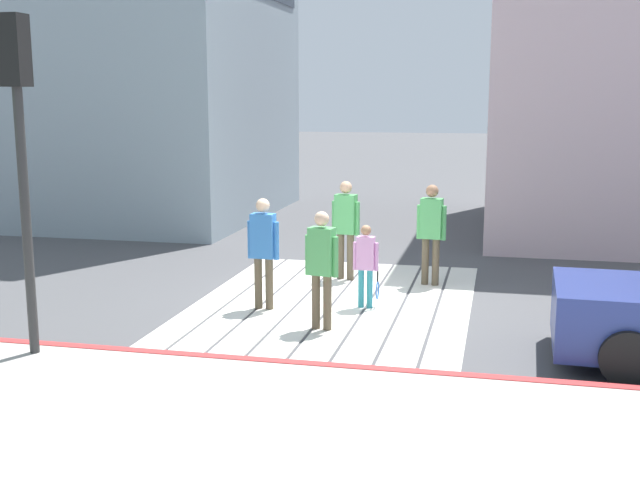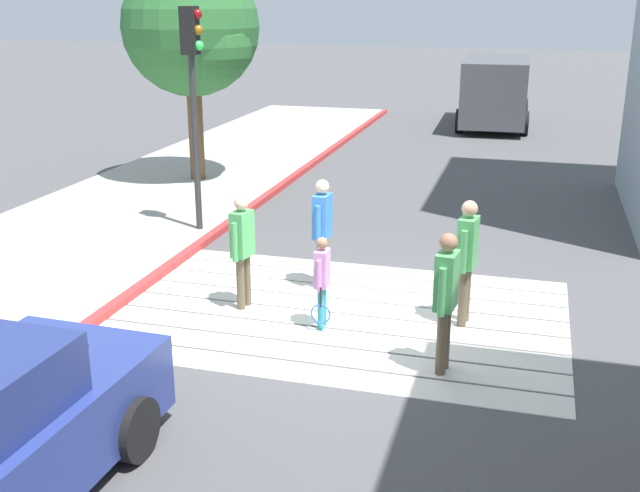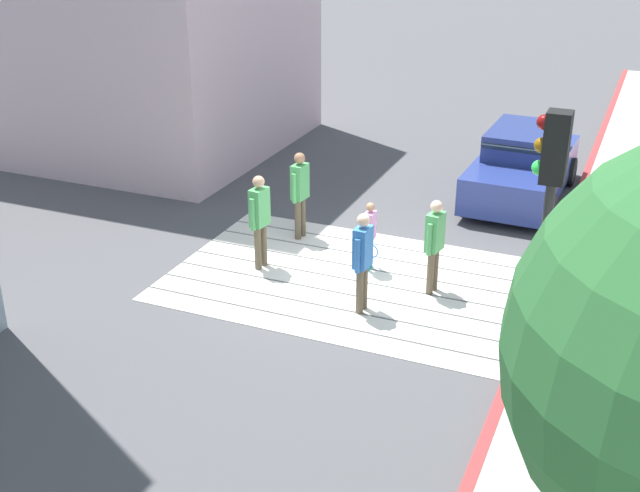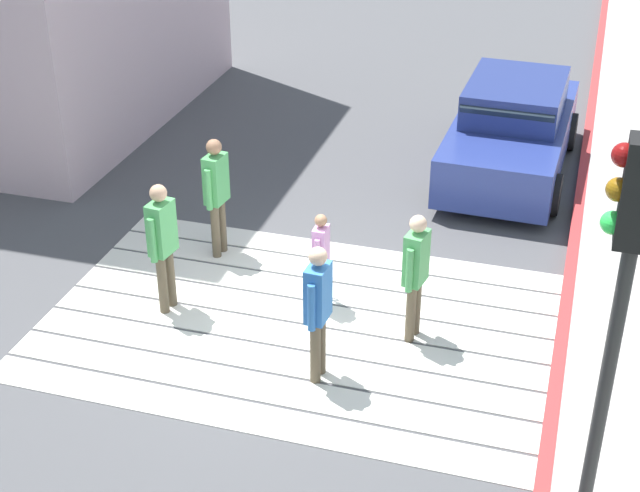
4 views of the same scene
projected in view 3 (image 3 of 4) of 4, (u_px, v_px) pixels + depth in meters
ground_plane at (351, 280)px, 14.65m from camera, size 120.00×120.00×0.00m
crosswalk_stripes at (351, 280)px, 14.65m from camera, size 6.40×4.35×0.01m
curb_painted at (535, 311)px, 13.47m from camera, size 0.16×40.00×0.13m
car_parked_near_curb at (522, 166)px, 18.21m from camera, size 2.09×4.35×1.57m
traffic_light_corner at (546, 212)px, 9.54m from camera, size 0.39×0.28×4.24m
pedestrian_adult_lead at (435, 240)px, 13.84m from camera, size 0.28×0.49×1.71m
pedestrian_adult_trailing at (363, 256)px, 13.20m from camera, size 0.24×0.51×1.75m
pedestrian_adult_side at (300, 189)px, 15.98m from camera, size 0.27×0.52×1.78m
pedestrian_teen_behind at (260, 215)px, 14.72m from camera, size 0.28×0.52×1.80m
pedestrian_child_with_racket at (370, 232)px, 14.76m from camera, size 0.28×0.40×1.33m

